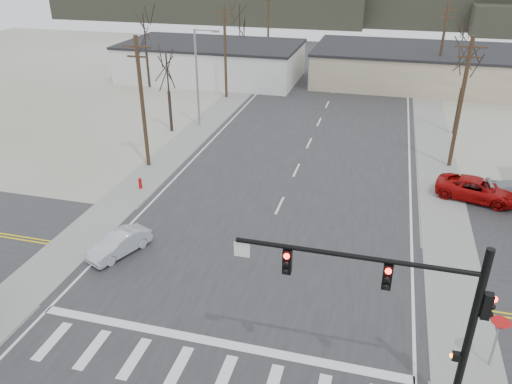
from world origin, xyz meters
TOP-DOWN VIEW (x-y plane):
  - ground at (0.00, 0.00)m, footprint 140.00×140.00m
  - main_road at (0.00, 15.00)m, footprint 18.00×110.00m
  - cross_road at (0.00, 0.00)m, footprint 90.00×10.00m
  - sidewalk_left at (-10.60, 20.00)m, footprint 3.00×90.00m
  - sidewalk_right at (10.60, 20.00)m, footprint 3.00×90.00m
  - traffic_signal_mast at (7.89, -6.20)m, footprint 8.95×0.43m
  - fire_hydrant at (-10.20, 8.00)m, footprint 0.24×0.24m
  - yield_sign at (11.50, -3.50)m, footprint 0.80×0.80m
  - building_left_far at (-16.00, 40.00)m, footprint 22.30×12.30m
  - building_right_far at (10.00, 44.00)m, footprint 26.30×14.30m
  - upole_left_b at (-11.50, 12.00)m, footprint 2.20×0.30m
  - upole_left_c at (-11.50, 32.00)m, footprint 2.20×0.30m
  - upole_left_d at (-11.50, 52.00)m, footprint 2.20×0.30m
  - upole_right_a at (11.50, 18.00)m, footprint 2.20×0.30m
  - upole_right_b at (11.50, 40.00)m, footprint 2.20×0.30m
  - streetlight_main at (-10.80, 22.00)m, footprint 2.40×0.25m
  - tree_left_near at (-13.00, 20.00)m, footprint 3.30×3.30m
  - tree_right_mid at (12.50, 26.00)m, footprint 3.74×3.74m
  - tree_left_far at (-14.00, 46.00)m, footprint 3.96×3.96m
  - tree_right_far at (15.00, 52.00)m, footprint 3.52×3.52m
  - tree_left_mid at (-22.00, 34.00)m, footprint 3.96×3.96m
  - hill_left at (-35.00, 92.00)m, footprint 70.00×18.00m
  - hill_center at (15.00, 96.00)m, footprint 80.00×18.00m
  - sedan_crossing at (-7.50, 0.08)m, footprint 2.69×4.02m
  - car_far_a at (5.43, 51.97)m, footprint 4.17×5.76m
  - car_far_b at (0.72, 48.02)m, footprint 1.48×3.57m
  - car_parked_red at (12.78, 12.39)m, footprint 5.77×3.72m

SIDE VIEW (x-z plane):
  - ground at x=0.00m, z-range 0.00..0.00m
  - cross_road at x=0.00m, z-range 0.00..0.04m
  - main_road at x=0.00m, z-range 0.00..0.05m
  - sidewalk_left at x=-10.60m, z-range 0.00..0.06m
  - sidewalk_right at x=10.60m, z-range 0.00..0.06m
  - fire_hydrant at x=-10.20m, z-range 0.02..0.89m
  - car_far_b at x=0.72m, z-range 0.05..1.26m
  - sedan_crossing at x=-7.50m, z-range 0.05..1.30m
  - car_parked_red at x=12.78m, z-range 0.03..1.51m
  - car_far_a at x=5.43m, z-range 0.05..1.59m
  - yield_sign at x=11.50m, z-range 0.89..3.24m
  - building_right_far at x=10.00m, z-range 0.00..4.30m
  - building_left_far at x=-16.00m, z-range 0.01..4.51m
  - hill_left at x=-35.00m, z-range 0.00..7.00m
  - hill_center at x=15.00m, z-range 0.00..9.00m
  - traffic_signal_mast at x=7.89m, z-range 1.07..8.27m
  - streetlight_main at x=-10.80m, z-range 0.59..9.59m
  - upole_left_b at x=-11.50m, z-range 0.22..10.22m
  - upole_left_c at x=-11.50m, z-range 0.22..10.22m
  - upole_left_d at x=-11.50m, z-range 0.22..10.22m
  - upole_right_a at x=11.50m, z-range 0.22..10.22m
  - upole_right_b at x=11.50m, z-range 0.22..10.22m
  - tree_left_near at x=-13.00m, z-range 1.55..8.90m
  - tree_right_far at x=15.00m, z-range 1.66..9.50m
  - tree_right_mid at x=12.50m, z-range 1.77..10.10m
  - tree_left_far at x=-14.00m, z-range 1.87..10.69m
  - tree_left_mid at x=-22.00m, z-range 1.87..10.69m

